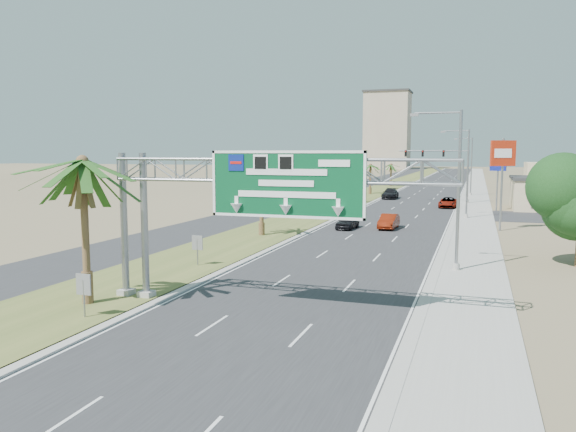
# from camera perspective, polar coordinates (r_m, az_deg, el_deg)

# --- Properties ---
(ground) EXTENTS (600.00, 600.00, 0.00)m
(ground) POSITION_cam_1_polar(r_m,az_deg,el_deg) (18.12, -12.04, -17.80)
(ground) COLOR #8C7A59
(ground) RESTS_ON ground
(road) EXTENTS (12.00, 300.00, 0.02)m
(road) POSITION_cam_1_polar(r_m,az_deg,el_deg) (124.66, 14.72, 2.83)
(road) COLOR #28282B
(road) RESTS_ON ground
(sidewalk_right) EXTENTS (4.00, 300.00, 0.10)m
(sidewalk_right) POSITION_cam_1_polar(r_m,az_deg,el_deg) (124.36, 18.63, 2.72)
(sidewalk_right) COLOR #9E9B93
(sidewalk_right) RESTS_ON ground
(median_grass) EXTENTS (7.00, 300.00, 0.12)m
(median_grass) POSITION_cam_1_polar(r_m,az_deg,el_deg) (125.74, 10.17, 2.99)
(median_grass) COLOR #4F5D29
(median_grass) RESTS_ON ground
(opposing_road) EXTENTS (8.00, 300.00, 0.02)m
(opposing_road) POSITION_cam_1_polar(r_m,az_deg,el_deg) (126.97, 7.04, 3.06)
(opposing_road) COLOR #28282B
(opposing_road) RESTS_ON ground
(sign_gantry) EXTENTS (16.75, 1.24, 7.50)m
(sign_gantry) POSITION_cam_1_polar(r_m,az_deg,el_deg) (25.97, -3.15, 3.47)
(sign_gantry) COLOR gray
(sign_gantry) RESTS_ON ground
(palm_near) EXTENTS (5.70, 5.70, 8.35)m
(palm_near) POSITION_cam_1_polar(r_m,az_deg,el_deg) (28.40, -20.16, 5.11)
(palm_near) COLOR brown
(palm_near) RESTS_ON ground
(palm_row_b) EXTENTS (3.99, 3.99, 5.95)m
(palm_row_b) POSITION_cam_1_polar(r_m,az_deg,el_deg) (49.62, -2.72, 3.55)
(palm_row_b) COLOR brown
(palm_row_b) RESTS_ON ground
(palm_row_c) EXTENTS (3.99, 3.99, 6.75)m
(palm_row_c) POSITION_cam_1_polar(r_m,az_deg,el_deg) (64.74, 2.47, 4.90)
(palm_row_c) COLOR brown
(palm_row_c) RESTS_ON ground
(palm_row_d) EXTENTS (3.99, 3.99, 5.45)m
(palm_row_d) POSITION_cam_1_polar(r_m,az_deg,el_deg) (82.21, 5.98, 4.33)
(palm_row_d) COLOR brown
(palm_row_d) RESTS_ON ground
(palm_row_e) EXTENTS (3.99, 3.99, 6.15)m
(palm_row_e) POSITION_cam_1_polar(r_m,az_deg,el_deg) (100.81, 8.38, 5.06)
(palm_row_e) COLOR brown
(palm_row_e) RESTS_ON ground
(palm_row_f) EXTENTS (3.99, 3.99, 5.75)m
(palm_row_f) POSITION_cam_1_polar(r_m,az_deg,el_deg) (125.48, 10.43, 5.11)
(palm_row_f) COLOR brown
(palm_row_f) RESTS_ON ground
(streetlight_near) EXTENTS (3.27, 0.44, 10.00)m
(streetlight_near) POSITION_cam_1_polar(r_m,az_deg,el_deg) (36.27, 16.61, 1.90)
(streetlight_near) COLOR gray
(streetlight_near) RESTS_ON ground
(streetlight_mid) EXTENTS (3.27, 0.44, 10.00)m
(streetlight_mid) POSITION_cam_1_polar(r_m,az_deg,el_deg) (66.21, 17.60, 3.80)
(streetlight_mid) COLOR gray
(streetlight_mid) RESTS_ON ground
(streetlight_far) EXTENTS (3.27, 0.44, 10.00)m
(streetlight_far) POSITION_cam_1_polar(r_m,az_deg,el_deg) (102.19, 18.02, 4.61)
(streetlight_far) COLOR gray
(streetlight_far) RESTS_ON ground
(signal_mast) EXTENTS (10.28, 0.71, 8.00)m
(signal_mast) POSITION_cam_1_polar(r_m,az_deg,el_deg) (86.22, 16.46, 4.49)
(signal_mast) COLOR gray
(signal_mast) RESTS_ON ground
(median_signback_a) EXTENTS (0.75, 0.08, 2.08)m
(median_signback_a) POSITION_cam_1_polar(r_m,az_deg,el_deg) (26.64, -20.05, -6.86)
(median_signback_a) COLOR gray
(median_signback_a) RESTS_ON ground
(median_signback_b) EXTENTS (0.75, 0.08, 2.08)m
(median_signback_b) POSITION_cam_1_polar(r_m,az_deg,el_deg) (36.88, -9.19, -2.92)
(median_signback_b) COLOR gray
(median_signback_b) RESTS_ON ground
(tower_distant) EXTENTS (20.00, 16.00, 35.00)m
(tower_distant) POSITION_cam_1_polar(r_m,az_deg,el_deg) (267.43, 10.05, 8.51)
(tower_distant) COLOR tan
(tower_distant) RESTS_ON ground
(building_distant_left) EXTENTS (24.00, 14.00, 6.00)m
(building_distant_left) POSITION_cam_1_polar(r_m,az_deg,el_deg) (182.25, 1.58, 5.06)
(building_distant_left) COLOR tan
(building_distant_left) RESTS_ON ground
(building_distant_right) EXTENTS (20.00, 12.00, 5.00)m
(building_distant_right) POSITION_cam_1_polar(r_m,az_deg,el_deg) (155.70, 26.65, 3.96)
(building_distant_right) COLOR tan
(building_distant_right) RESTS_ON ground
(car_left_lane) EXTENTS (1.86, 4.05, 1.34)m
(car_left_lane) POSITION_cam_1_polar(r_m,az_deg,el_deg) (54.98, 6.07, -0.62)
(car_left_lane) COLOR black
(car_left_lane) RESTS_ON ground
(car_mid_lane) EXTENTS (1.63, 4.36, 1.42)m
(car_mid_lane) POSITION_cam_1_polar(r_m,az_deg,el_deg) (55.67, 10.20, -0.56)
(car_mid_lane) COLOR #691A09
(car_mid_lane) RESTS_ON ground
(car_right_lane) EXTENTS (2.39, 5.01, 1.38)m
(car_right_lane) POSITION_cam_1_polar(r_m,az_deg,el_deg) (78.76, 15.96, 1.31)
(car_right_lane) COLOR gray
(car_right_lane) RESTS_ON ground
(car_far) EXTENTS (2.34, 5.63, 1.63)m
(car_far) POSITION_cam_1_polar(r_m,az_deg,el_deg) (92.11, 10.35, 2.24)
(car_far) COLOR black
(car_far) RESTS_ON ground
(pole_sign_red_near) EXTENTS (2.31, 1.27, 8.75)m
(pole_sign_red_near) POSITION_cam_1_polar(r_m,az_deg,el_deg) (56.72, 20.99, 5.48)
(pole_sign_red_near) COLOR gray
(pole_sign_red_near) RESTS_ON ground
(pole_sign_blue) EXTENTS (2.00, 0.85, 8.32)m
(pole_sign_blue) POSITION_cam_1_polar(r_m,az_deg,el_deg) (76.31, 20.58, 5.17)
(pole_sign_blue) COLOR gray
(pole_sign_blue) RESTS_ON ground
(pole_sign_red_far) EXTENTS (2.20, 0.86, 8.13)m
(pole_sign_red_far) POSITION_cam_1_polar(r_m,az_deg,el_deg) (81.65, 20.96, 5.33)
(pole_sign_red_far) COLOR gray
(pole_sign_red_far) RESTS_ON ground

